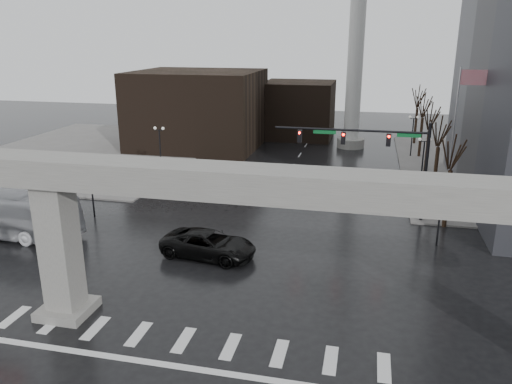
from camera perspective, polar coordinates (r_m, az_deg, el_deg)
ground at (r=26.65m, az=-7.48°, el=-15.27°), size 160.00×160.00×0.00m
sidewalk_nw at (r=67.92m, az=-17.83°, el=4.47°), size 28.00×36.00×0.15m
elevated_guideway at (r=23.27m, az=-5.21°, el=-1.32°), size 48.00×2.60×8.70m
building_far_left at (r=67.37m, az=-6.65°, el=9.35°), size 16.00×14.00×10.00m
building_far_mid at (r=74.36m, az=4.86°, el=9.38°), size 10.00×10.00×8.00m
smokestack at (r=66.97m, az=11.38°, el=16.26°), size 3.60×3.60×30.00m
signal_mast_arm at (r=40.64m, az=13.69°, el=4.85°), size 12.12×0.43×8.00m
flagpole_assembly at (r=44.04m, az=22.10°, el=7.28°), size 2.06×0.12×12.00m
lamp_right_0 at (r=36.96m, az=20.46°, el=-0.79°), size 1.22×0.32×5.11m
lamp_right_1 at (r=50.40m, az=18.58°, el=4.07°), size 1.22×0.32×5.11m
lamp_right_2 at (r=64.08m, az=17.49°, el=6.87°), size 1.22×0.32×5.11m
lamp_left_0 at (r=42.52m, az=-18.39°, el=1.72°), size 1.22×0.32×5.11m
lamp_left_1 at (r=54.61m, az=-10.94°, el=5.64°), size 1.22×0.32×5.11m
lamp_left_2 at (r=67.44m, az=-6.20°, el=8.06°), size 1.22×0.32×5.11m
tree_right_0 at (r=41.11m, az=21.12°, el=-0.09°), size 1.09×1.58×7.50m
tree_right_1 at (r=48.74m, az=19.92°, el=2.75°), size 1.09×1.61×7.67m
tree_right_2 at (r=56.48m, az=19.04°, el=4.81°), size 1.10×1.63×7.85m
tree_right_3 at (r=64.28m, az=18.37°, el=6.37°), size 1.11×1.66×8.02m
tree_right_4 at (r=72.12m, az=17.84°, el=7.59°), size 1.12×1.69×8.19m
pickup_truck at (r=33.94m, az=-5.44°, el=-5.97°), size 6.77×3.77×1.79m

